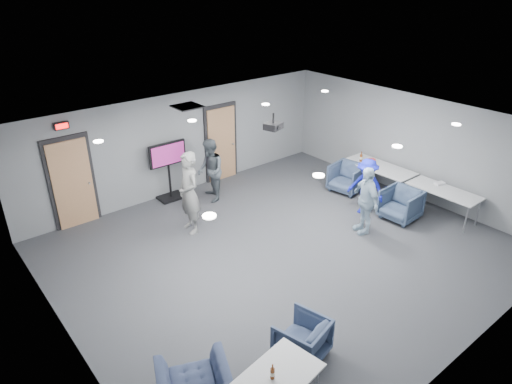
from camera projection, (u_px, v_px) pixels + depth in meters
floor at (283, 250)px, 9.93m from camera, size 9.00×9.00×0.00m
ceiling at (287, 132)px, 8.74m from camera, size 9.00×9.00×0.00m
wall_back at (183, 143)px, 12.12m from camera, size 9.00×0.02×2.70m
wall_front at (473, 290)px, 6.56m from camera, size 9.00×0.02×2.70m
wall_left at (62, 280)px, 6.78m from camera, size 0.02×8.00×2.70m
wall_right at (412, 146)px, 11.90m from camera, size 0.02×8.00×2.70m
door_left at (72, 183)px, 10.50m from camera, size 1.06×0.17×2.24m
door_right at (221, 144)px, 12.89m from camera, size 1.06×0.17×2.24m
exit_sign at (61, 126)px, 9.88m from camera, size 0.32×0.08×0.16m
hvac_diffuser at (187, 106)px, 10.41m from camera, size 0.60×0.60×0.03m
downlights at (287, 133)px, 8.75m from camera, size 6.18×3.78×0.02m
person_a at (189, 193)px, 10.27m from camera, size 0.54×0.75×1.94m
person_b at (210, 171)px, 11.75m from camera, size 0.87×0.98×1.66m
person_c at (366, 200)px, 10.31m from camera, size 0.72×1.02×1.61m
person_d at (366, 187)px, 11.13m from camera, size 0.71×1.02×1.44m
chair_right_a at (347, 178)px, 12.43m from camera, size 0.99×0.97×0.77m
chair_right_b at (401, 204)px, 11.03m from camera, size 0.89×0.87×0.77m
chair_front_a at (302, 338)px, 7.09m from camera, size 0.88×0.90×0.68m
table_right_a at (379, 168)px, 12.29m from camera, size 0.81×1.94×0.73m
table_right_b at (444, 192)px, 10.98m from camera, size 0.71×1.71×0.73m
bottle_front at (272, 373)px, 5.88m from camera, size 0.06×0.06×0.24m
bottle_right at (361, 158)px, 12.54m from camera, size 0.08×0.08×0.29m
snack_box at (372, 160)px, 12.65m from camera, size 0.22×0.19×0.04m
wrapper at (440, 183)px, 11.23m from camera, size 0.27×0.22×0.05m
tv_stand at (169, 168)px, 11.80m from camera, size 1.02×0.49×1.56m
projector at (273, 126)px, 10.03m from camera, size 0.44×0.41×0.36m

